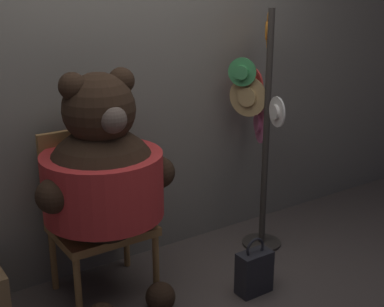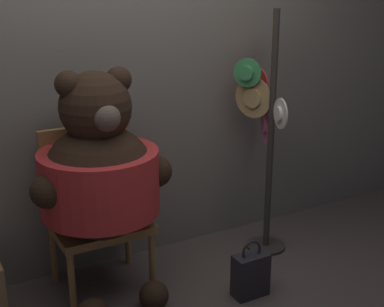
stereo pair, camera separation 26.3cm
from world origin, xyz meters
name	(u,v)px [view 2 (the right image)]	position (x,y,z in m)	size (l,w,h in m)	color
ground_plane	(172,294)	(0.00, 0.00, 0.00)	(14.00, 14.00, 0.00)	#4C423D
wall_back	(124,56)	(0.00, 0.64, 1.38)	(8.00, 0.10, 2.76)	slate
chair	(94,204)	(-0.33, 0.38, 0.53)	(0.56, 0.45, 1.00)	#9E703D
teddy_bear	(100,174)	(-0.34, 0.22, 0.78)	(0.83, 0.74, 1.39)	black
hat_display_rack	(265,120)	(0.88, 0.30, 0.93)	(0.34, 0.54, 1.67)	#332D28
handbag_on_ground	(251,274)	(0.42, -0.23, 0.14)	(0.22, 0.12, 0.37)	#232328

